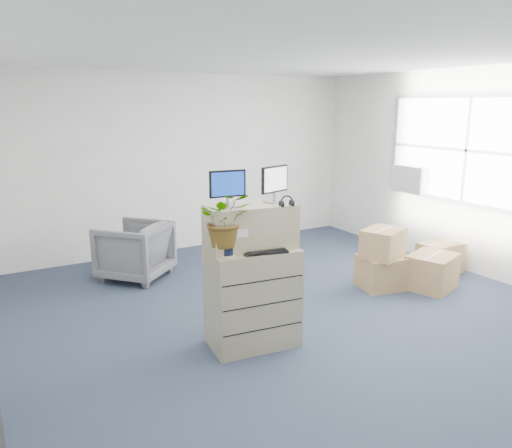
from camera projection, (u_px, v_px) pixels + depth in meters
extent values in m
plane|color=#273547|center=(312.00, 326.00, 5.35)|extent=(7.00, 7.00, 0.00)
cube|color=silver|center=(183.00, 163.00, 7.98)|extent=(6.00, 0.02, 2.80)
cube|color=silver|center=(501.00, 176.00, 6.50)|extent=(0.02, 7.00, 2.80)
cube|color=gray|center=(468.00, 150.00, 6.82)|extent=(0.06, 2.72, 1.52)
cube|color=white|center=(467.00, 150.00, 6.81)|extent=(0.01, 2.60, 1.40)
cube|color=silver|center=(411.00, 179.00, 7.65)|extent=(0.24, 0.60, 0.40)
cube|color=tan|center=(253.00, 297.00, 4.84)|extent=(0.89, 0.60, 0.98)
cube|color=tan|center=(250.00, 226.00, 4.72)|extent=(0.88, 0.51, 0.42)
cube|color=#99999E|center=(228.00, 207.00, 4.55)|extent=(0.20, 0.15, 0.01)
cylinder|color=#99999E|center=(228.00, 202.00, 4.54)|extent=(0.03, 0.03, 0.08)
cube|color=black|center=(228.00, 184.00, 4.50)|extent=(0.35, 0.07, 0.25)
cube|color=navy|center=(228.00, 184.00, 4.49)|extent=(0.31, 0.04, 0.21)
cube|color=#99999E|center=(274.00, 202.00, 4.79)|extent=(0.22, 0.18, 0.01)
cylinder|color=#99999E|center=(275.00, 197.00, 4.77)|extent=(0.03, 0.03, 0.08)
cube|color=black|center=(275.00, 179.00, 4.73)|extent=(0.34, 0.13, 0.25)
cube|color=silver|center=(276.00, 179.00, 4.73)|extent=(0.31, 0.10, 0.22)
torus|color=black|center=(287.00, 202.00, 4.61)|extent=(0.13, 0.03, 0.13)
cube|color=black|center=(265.00, 251.00, 4.61)|extent=(0.44, 0.26, 0.02)
ellipsoid|color=silver|center=(288.00, 246.00, 4.77)|extent=(0.11, 0.09, 0.03)
cylinder|color=gray|center=(259.00, 233.00, 4.80)|extent=(0.07, 0.07, 0.25)
cube|color=silver|center=(252.00, 247.00, 4.76)|extent=(0.06, 0.05, 0.02)
cube|color=black|center=(252.00, 241.00, 4.74)|extent=(0.05, 0.03, 0.10)
cube|color=black|center=(280.00, 239.00, 4.98)|extent=(0.18, 0.14, 0.05)
cube|color=#3D97D1|center=(282.00, 235.00, 4.89)|extent=(0.22, 0.15, 0.07)
cylinder|color=#AECCA4|center=(226.00, 255.00, 4.52)|extent=(0.20, 0.20, 0.01)
cylinder|color=black|center=(226.00, 247.00, 4.51)|extent=(0.17, 0.17, 0.13)
imported|color=#1A5D1F|center=(225.00, 225.00, 4.46)|extent=(0.58, 0.61, 0.39)
imported|color=#57575C|center=(135.00, 248.00, 6.74)|extent=(1.13, 1.12, 0.85)
cube|color=#966B48|center=(384.00, 272.00, 6.43)|extent=(0.69, 0.57, 0.42)
cube|color=#966B48|center=(432.00, 272.00, 6.40)|extent=(0.75, 0.68, 0.45)
cube|color=#966B48|center=(383.00, 243.00, 6.30)|extent=(0.63, 0.57, 0.36)
cube|color=#966B48|center=(440.00, 258.00, 7.00)|extent=(0.61, 0.40, 0.43)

